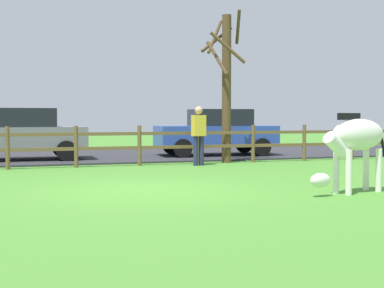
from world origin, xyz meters
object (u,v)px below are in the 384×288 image
Objects in this scene: bare_tree at (226,82)px; parked_car_grey at (19,134)px; parked_car_blue at (216,132)px; zebra at (355,141)px; visitor_near_fence at (199,133)px.

bare_tree is 6.41m from parked_car_grey.
bare_tree is at bearing -22.58° from parked_car_grey.
bare_tree is 2.93m from parked_car_blue.
bare_tree is 1.10× the size of parked_car_grey.
bare_tree is 1.08× the size of parked_car_blue.
bare_tree reaches higher than parked_car_grey.
visitor_near_fence is (-0.75, 6.09, -0.02)m from zebra.
zebra is at bearing -92.87° from bare_tree.
zebra is (-0.34, -6.75, -1.44)m from bare_tree.
bare_tree is 2.34× the size of zebra.
visitor_near_fence is at bearing -33.17° from parked_car_grey.
parked_car_grey reaches higher than zebra.
bare_tree reaches higher than parked_car_blue.
parked_car_blue is (0.66, 2.41, -1.53)m from bare_tree.
zebra is 0.47× the size of parked_car_grey.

